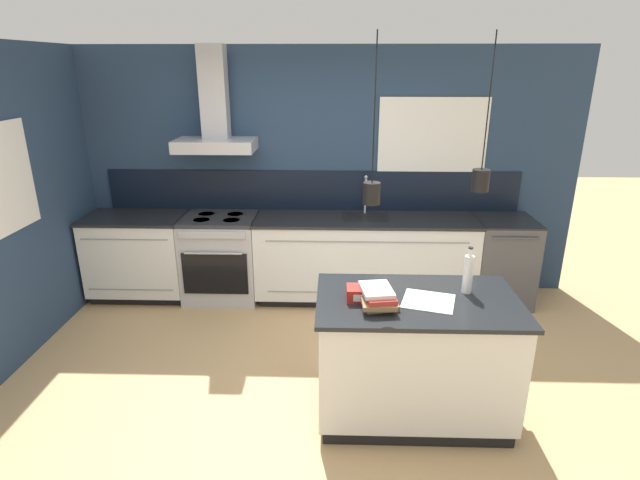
% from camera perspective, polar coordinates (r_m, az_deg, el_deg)
% --- Properties ---
extents(ground_plane, '(16.00, 16.00, 0.00)m').
position_cam_1_polar(ground_plane, '(4.06, -2.11, -17.05)').
color(ground_plane, tan).
rests_on(ground_plane, ground).
extents(wall_back, '(5.60, 2.28, 2.60)m').
position_cam_1_polar(wall_back, '(5.36, -1.51, 8.10)').
color(wall_back, navy).
rests_on(wall_back, ground_plane).
extents(wall_left, '(0.08, 3.80, 2.60)m').
position_cam_1_polar(wall_left, '(4.89, -31.46, 3.50)').
color(wall_left, navy).
rests_on(wall_left, ground_plane).
extents(counter_run_left, '(1.03, 0.64, 0.91)m').
position_cam_1_polar(counter_run_left, '(5.71, -19.95, -1.72)').
color(counter_run_left, black).
rests_on(counter_run_left, ground_plane).
extents(counter_run_sink, '(2.30, 0.64, 1.32)m').
position_cam_1_polar(counter_run_sink, '(5.32, 5.10, -2.11)').
color(counter_run_sink, black).
rests_on(counter_run_sink, ground_plane).
extents(oven_range, '(0.77, 0.66, 0.91)m').
position_cam_1_polar(oven_range, '(5.45, -11.20, -1.98)').
color(oven_range, '#B5B5BA').
rests_on(oven_range, ground_plane).
extents(dishwasher, '(0.59, 0.65, 0.91)m').
position_cam_1_polar(dishwasher, '(5.60, 19.99, -2.22)').
color(dishwasher, '#4C4C51').
rests_on(dishwasher, ground_plane).
extents(kitchen_island, '(1.38, 0.83, 0.91)m').
position_cam_1_polar(kitchen_island, '(3.69, 10.70, -12.91)').
color(kitchen_island, black).
rests_on(kitchen_island, ground_plane).
extents(bottle_on_island, '(0.07, 0.07, 0.34)m').
position_cam_1_polar(bottle_on_island, '(3.59, 16.57, -3.67)').
color(bottle_on_island, silver).
rests_on(bottle_on_island, kitchen_island).
extents(book_stack, '(0.27, 0.34, 0.13)m').
position_cam_1_polar(book_stack, '(3.32, 6.61, -6.44)').
color(book_stack, olive).
rests_on(book_stack, kitchen_island).
extents(red_supply_box, '(0.21, 0.15, 0.09)m').
position_cam_1_polar(red_supply_box, '(3.38, 4.85, -6.11)').
color(red_supply_box, red).
rests_on(red_supply_box, kitchen_island).
extents(paper_pile, '(0.41, 0.39, 0.01)m').
position_cam_1_polar(paper_pile, '(3.44, 12.29, -6.84)').
color(paper_pile, silver).
rests_on(paper_pile, kitchen_island).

